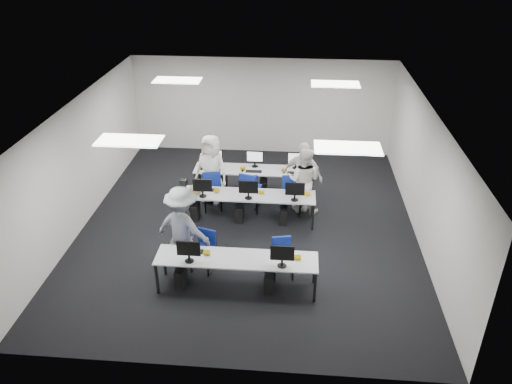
# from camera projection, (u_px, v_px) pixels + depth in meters

# --- Properties ---
(room) EXTENTS (9.00, 9.02, 3.00)m
(room) POSITION_uv_depth(u_px,v_px,m) (248.00, 170.00, 11.52)
(room) COLOR black
(room) RESTS_ON ground
(ceiling_panels) EXTENTS (5.20, 4.60, 0.02)m
(ceiling_panels) POSITION_uv_depth(u_px,v_px,m) (248.00, 108.00, 10.81)
(ceiling_panels) COLOR white
(ceiling_panels) RESTS_ON room
(desk_front) EXTENTS (3.20, 0.70, 0.73)m
(desk_front) POSITION_uv_depth(u_px,v_px,m) (236.00, 260.00, 9.81)
(desk_front) COLOR #BCBEC1
(desk_front) RESTS_ON ground
(desk_mid) EXTENTS (3.20, 0.70, 0.73)m
(desk_mid) POSITION_uv_depth(u_px,v_px,m) (249.00, 196.00, 12.09)
(desk_mid) COLOR #BCBEC1
(desk_mid) RESTS_ON ground
(desk_back) EXTENTS (3.20, 0.70, 0.73)m
(desk_back) POSITION_uv_depth(u_px,v_px,m) (254.00, 171.00, 13.32)
(desk_back) COLOR #BCBEC1
(desk_back) RESTS_ON ground
(equipment_front) EXTENTS (2.51, 0.41, 1.19)m
(equipment_front) POSITION_uv_depth(u_px,v_px,m) (227.00, 273.00, 9.96)
(equipment_front) COLOR #0E2AB9
(equipment_front) RESTS_ON desk_front
(equipment_mid) EXTENTS (2.91, 0.41, 1.19)m
(equipment_mid) POSITION_uv_depth(u_px,v_px,m) (241.00, 208.00, 12.24)
(equipment_mid) COLOR white
(equipment_mid) RESTS_ON desk_mid
(equipment_back) EXTENTS (2.91, 0.41, 1.19)m
(equipment_back) POSITION_uv_depth(u_px,v_px,m) (261.00, 182.00, 13.47)
(equipment_back) COLOR white
(equipment_back) RESTS_ON desk_back
(chair_0) EXTENTS (0.55, 0.57, 0.88)m
(chair_0) POSITION_uv_depth(u_px,v_px,m) (204.00, 258.00, 10.56)
(chair_0) COLOR navy
(chair_0) RESTS_ON ground
(chair_1) EXTENTS (0.49, 0.52, 0.84)m
(chair_1) POSITION_uv_depth(u_px,v_px,m) (282.00, 264.00, 10.38)
(chair_1) COLOR navy
(chair_1) RESTS_ON ground
(chair_2) EXTENTS (0.56, 0.59, 0.92)m
(chair_2) POSITION_uv_depth(u_px,v_px,m) (212.00, 198.00, 12.82)
(chair_2) COLOR navy
(chair_2) RESTS_ON ground
(chair_3) EXTENTS (0.48, 0.52, 0.91)m
(chair_3) POSITION_uv_depth(u_px,v_px,m) (249.00, 200.00, 12.72)
(chair_3) COLOR navy
(chair_3) RESTS_ON ground
(chair_4) EXTENTS (0.50, 0.54, 0.95)m
(chair_4) POSITION_uv_depth(u_px,v_px,m) (291.00, 202.00, 12.61)
(chair_4) COLOR navy
(chair_4) RESTS_ON ground
(chair_5) EXTENTS (0.54, 0.57, 0.97)m
(chair_5) POSITION_uv_depth(u_px,v_px,m) (213.00, 191.00, 13.10)
(chair_5) COLOR navy
(chair_5) RESTS_ON ground
(chair_6) EXTENTS (0.60, 0.63, 0.96)m
(chair_6) POSITION_uv_depth(u_px,v_px,m) (250.00, 194.00, 12.97)
(chair_6) COLOR navy
(chair_6) RESTS_ON ground
(chair_7) EXTENTS (0.47, 0.51, 0.89)m
(chair_7) POSITION_uv_depth(u_px,v_px,m) (301.00, 197.00, 12.91)
(chair_7) COLOR navy
(chair_7) RESTS_ON ground
(handbag) EXTENTS (0.32, 0.21, 0.26)m
(handbag) POSITION_uv_depth(u_px,v_px,m) (196.00, 189.00, 12.02)
(handbag) COLOR #A68255
(handbag) RESTS_ON desk_mid
(student_0) EXTENTS (0.61, 0.43, 1.58)m
(student_0) POSITION_uv_depth(u_px,v_px,m) (181.00, 234.00, 10.44)
(student_0) COLOR silver
(student_0) RESTS_ON ground
(student_1) EXTENTS (0.99, 0.87, 1.73)m
(student_1) POSITION_uv_depth(u_px,v_px,m) (304.00, 180.00, 12.44)
(student_1) COLOR silver
(student_1) RESTS_ON ground
(student_2) EXTENTS (1.04, 0.85, 1.84)m
(student_2) POSITION_uv_depth(u_px,v_px,m) (212.00, 169.00, 12.87)
(student_2) COLOR silver
(student_2) RESTS_ON ground
(student_3) EXTENTS (1.15, 0.84, 1.82)m
(student_3) POSITION_uv_depth(u_px,v_px,m) (302.00, 176.00, 12.54)
(student_3) COLOR silver
(student_3) RESTS_ON ground
(photographer) EXTENTS (1.35, 1.01, 1.85)m
(photographer) POSITION_uv_depth(u_px,v_px,m) (183.00, 228.00, 10.40)
(photographer) COLOR slate
(photographer) RESTS_ON ground
(dslr_camera) EXTENTS (0.19, 0.21, 0.10)m
(dslr_camera) POSITION_uv_depth(u_px,v_px,m) (183.00, 182.00, 10.07)
(dslr_camera) COLOR black
(dslr_camera) RESTS_ON photographer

